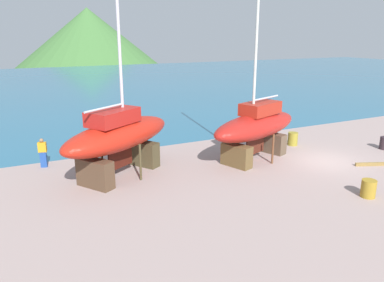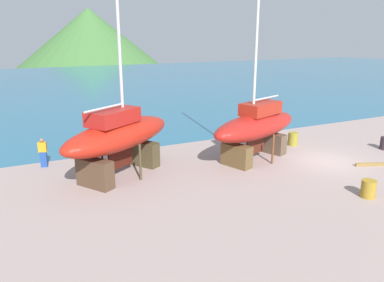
# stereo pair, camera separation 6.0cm
# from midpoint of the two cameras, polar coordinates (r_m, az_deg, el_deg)

# --- Properties ---
(sea_water) EXTENTS (171.97, 69.29, 0.01)m
(sea_water) POSITION_cam_midpoint_polar(r_m,az_deg,el_deg) (59.55, -10.17, 8.81)
(sea_water) COLOR #2A688A
(sea_water) RESTS_ON ground
(headland_hill) EXTENTS (88.52, 88.52, 35.28)m
(headland_hill) POSITION_cam_midpoint_polar(r_m,az_deg,el_deg) (162.82, -15.21, 12.90)
(headland_hill) COLOR #406F36
(headland_hill) RESTS_ON ground
(sailboat_small_center) EXTENTS (7.49, 6.01, 12.17)m
(sailboat_small_center) POSITION_cam_midpoint_polar(r_m,az_deg,el_deg) (19.48, -11.05, 0.75)
(sailboat_small_center) COLOR #443C25
(sailboat_small_center) RESTS_ON ground
(sailboat_mid_port) EXTENTS (7.47, 4.50, 11.35)m
(sailboat_mid_port) POSITION_cam_midpoint_polar(r_m,az_deg,el_deg) (22.12, 9.90, 2.21)
(sailboat_mid_port) COLOR brown
(sailboat_mid_port) RESTS_ON ground
(worker) EXTENTS (0.49, 0.36, 1.66)m
(worker) POSITION_cam_midpoint_polar(r_m,az_deg,el_deg) (22.30, -21.77, -1.61)
(worker) COLOR #1F438F
(worker) RESTS_ON ground
(barrel_blue_faded) EXTENTS (0.85, 0.85, 0.82)m
(barrel_blue_faded) POSITION_cam_midpoint_polar(r_m,az_deg,el_deg) (18.88, 25.47, -6.61)
(barrel_blue_faded) COLOR olive
(barrel_blue_faded) RESTS_ON ground
(barrel_rust_far) EXTENTS (0.78, 0.78, 0.87)m
(barrel_rust_far) POSITION_cam_midpoint_polar(r_m,az_deg,el_deg) (25.85, 15.26, 0.31)
(barrel_rust_far) COLOR olive
(barrel_rust_far) RESTS_ON ground
(timber_short_skew) EXTENTS (2.62, 1.19, 0.19)m
(timber_short_skew) POSITION_cam_midpoint_polar(r_m,az_deg,el_deg) (23.67, 26.83, -3.18)
(timber_short_skew) COLOR olive
(timber_short_skew) RESTS_ON ground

